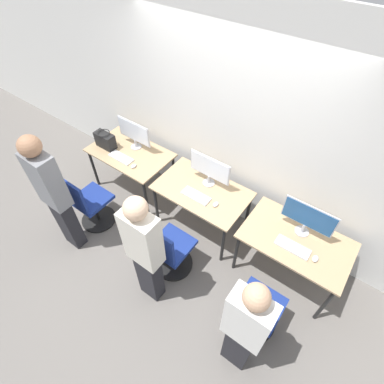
# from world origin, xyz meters

# --- Properties ---
(ground_plane) EXTENTS (20.00, 20.00, 0.00)m
(ground_plane) POSITION_xyz_m (0.00, 0.00, 0.00)
(ground_plane) COLOR slate
(wall_back) EXTENTS (12.00, 0.05, 2.80)m
(wall_back) POSITION_xyz_m (0.00, 0.84, 1.40)
(wall_back) COLOR silver
(wall_back) RESTS_ON ground_plane
(desk_left) EXTENTS (1.16, 0.71, 0.72)m
(desk_left) POSITION_xyz_m (-1.24, 0.36, 0.64)
(desk_left) COLOR tan
(desk_left) RESTS_ON ground_plane
(monitor_left) EXTENTS (0.56, 0.15, 0.42)m
(monitor_left) POSITION_xyz_m (-1.24, 0.49, 0.96)
(monitor_left) COLOR #B2B2B7
(monitor_left) RESTS_ON desk_left
(keyboard_left) EXTENTS (0.37, 0.14, 0.02)m
(keyboard_left) POSITION_xyz_m (-1.24, 0.19, 0.73)
(keyboard_left) COLOR silver
(keyboard_left) RESTS_ON desk_left
(mouse_left) EXTENTS (0.06, 0.09, 0.03)m
(mouse_left) POSITION_xyz_m (-0.98, 0.16, 0.73)
(mouse_left) COLOR silver
(mouse_left) RESTS_ON desk_left
(office_chair_left) EXTENTS (0.48, 0.48, 0.91)m
(office_chair_left) POSITION_xyz_m (-1.23, -0.49, 0.38)
(office_chair_left) COLOR black
(office_chair_left) RESTS_ON ground_plane
(person_left) EXTENTS (0.36, 0.23, 1.74)m
(person_left) POSITION_xyz_m (-1.20, -0.86, 0.96)
(person_left) COLOR #232328
(person_left) RESTS_ON ground_plane
(desk_center) EXTENTS (1.16, 0.71, 0.72)m
(desk_center) POSITION_xyz_m (0.00, 0.36, 0.64)
(desk_center) COLOR tan
(desk_center) RESTS_ON ground_plane
(monitor_center) EXTENTS (0.56, 0.15, 0.42)m
(monitor_center) POSITION_xyz_m (0.00, 0.50, 0.96)
(monitor_center) COLOR #B2B2B7
(monitor_center) RESTS_ON desk_center
(keyboard_center) EXTENTS (0.37, 0.14, 0.02)m
(keyboard_center) POSITION_xyz_m (0.00, 0.23, 0.73)
(keyboard_center) COLOR silver
(keyboard_center) RESTS_ON desk_center
(mouse_center) EXTENTS (0.06, 0.09, 0.03)m
(mouse_center) POSITION_xyz_m (0.27, 0.25, 0.73)
(mouse_center) COLOR silver
(mouse_center) RESTS_ON desk_center
(office_chair_center) EXTENTS (0.48, 0.48, 0.91)m
(office_chair_center) POSITION_xyz_m (0.08, -0.41, 0.38)
(office_chair_center) COLOR black
(office_chair_center) RESTS_ON ground_plane
(person_center) EXTENTS (0.36, 0.22, 1.65)m
(person_center) POSITION_xyz_m (0.10, -0.78, 0.90)
(person_center) COLOR #232328
(person_center) RESTS_ON ground_plane
(desk_right) EXTENTS (1.16, 0.71, 0.72)m
(desk_right) POSITION_xyz_m (1.24, 0.36, 0.64)
(desk_right) COLOR tan
(desk_right) RESTS_ON ground_plane
(monitor_right) EXTENTS (0.56, 0.15, 0.42)m
(monitor_right) POSITION_xyz_m (1.24, 0.49, 0.96)
(monitor_right) COLOR #B2B2B7
(monitor_right) RESTS_ON desk_right
(keyboard_right) EXTENTS (0.37, 0.14, 0.02)m
(keyboard_right) POSITION_xyz_m (1.24, 0.23, 0.73)
(keyboard_right) COLOR silver
(keyboard_right) RESTS_ON desk_right
(mouse_right) EXTENTS (0.06, 0.09, 0.03)m
(mouse_right) POSITION_xyz_m (1.49, 0.24, 0.73)
(mouse_right) COLOR silver
(mouse_right) RESTS_ON desk_right
(office_chair_right) EXTENTS (0.48, 0.48, 0.91)m
(office_chair_right) POSITION_xyz_m (1.24, -0.45, 0.38)
(office_chair_right) COLOR black
(office_chair_right) RESTS_ON ground_plane
(person_right) EXTENTS (0.36, 0.20, 1.55)m
(person_right) POSITION_xyz_m (1.25, -0.82, 0.84)
(person_right) COLOR #232328
(person_right) RESTS_ON ground_plane
(handbag) EXTENTS (0.30, 0.18, 0.25)m
(handbag) POSITION_xyz_m (-1.59, 0.25, 0.83)
(handbag) COLOR black
(handbag) RESTS_ON desk_left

